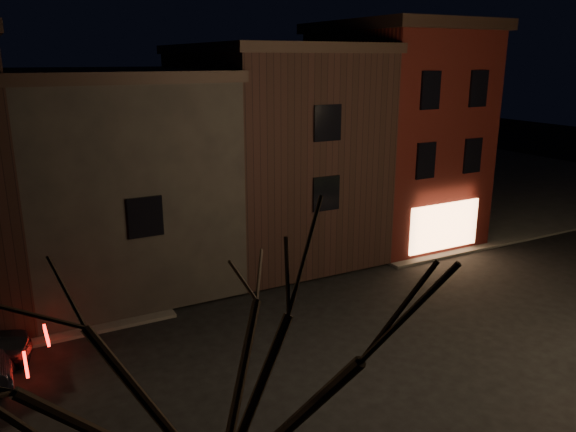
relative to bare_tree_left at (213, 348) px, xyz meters
name	(u,v)px	position (x,y,z in m)	size (l,w,h in m)	color
ground	(374,345)	(8.00, 7.00, -5.43)	(120.00, 120.00, 0.00)	black
sidewalk_far_right	(427,175)	(28.00, 27.00, -5.37)	(30.00, 30.00, 0.12)	#2D2B28
corner_building	(394,131)	(16.00, 16.47, -0.03)	(6.50, 8.50, 10.50)	#430F0B
row_building_a	(270,148)	(9.50, 17.50, -0.60)	(7.30, 10.30, 9.40)	black
row_building_b	(113,173)	(2.25, 17.50, -1.10)	(7.80, 10.30, 8.40)	black
bare_tree_left	(213,348)	(0.00, 0.00, 0.00)	(5.60, 5.60, 7.50)	black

